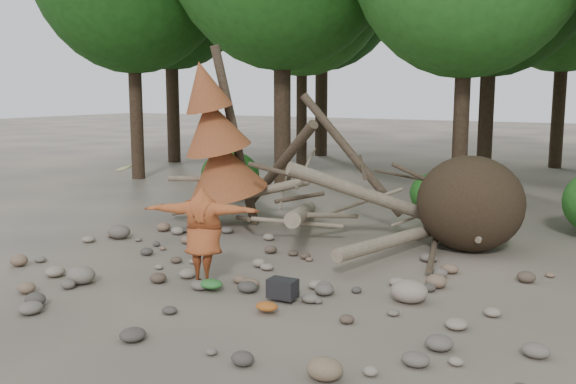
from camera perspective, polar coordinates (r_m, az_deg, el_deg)
The scene contains 13 objects.
ground at distance 11.07m, azimuth -3.53°, elevation -8.28°, with size 120.00×120.00×0.00m, color #514C44.
deadfall_pile at distance 13.77m, azimuth 13.48°, elevation -0.99°, with size 8.55×5.24×3.30m.
dead_conifer at distance 15.17m, azimuth -6.30°, elevation 4.53°, with size 2.06×2.16×4.35m.
bush_left at distance 19.79m, azimuth -5.17°, elevation 1.56°, with size 1.80×1.80×1.44m, color #1B5216.
bush_mid at distance 17.55m, azimuth 13.03°, elevation -0.13°, with size 1.40×1.40×1.12m, color #25681E.
frisbee_thrower at distance 10.87m, azimuth -7.56°, elevation -3.81°, with size 2.76×1.18×1.94m.
backpack at distance 10.22m, azimuth -0.49°, elevation -8.88°, with size 0.45×0.30×0.30m, color black.
cloth_green at distance 10.80m, azimuth -6.84°, elevation -8.37°, with size 0.40×0.33×0.15m, color #2C6F2D.
cloth_orange at distance 9.71m, azimuth -1.91°, elevation -10.40°, with size 0.35×0.29×0.13m, color #9D501A.
boulder_front_left at distance 11.66m, azimuth -17.93°, elevation -7.04°, with size 0.51×0.46×0.30m, color slate.
boulder_front_right at distance 7.65m, azimuth 3.28°, elevation -15.42°, with size 0.43×0.39×0.26m, color #7B674D.
boulder_mid_right at distance 10.34m, azimuth 10.72°, elevation -8.67°, with size 0.59×0.53×0.36m, color gray.
boulder_mid_left at distance 14.86m, azimuth -14.79°, elevation -3.43°, with size 0.52×0.47×0.31m, color #615B52.
Camera 1 is at (5.91, -8.76, 3.30)m, focal length 40.00 mm.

